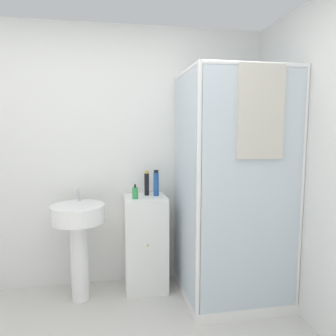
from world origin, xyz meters
The scene contains 7 objects.
wall_back centered at (0.00, 1.70, 1.25)m, with size 6.40×0.06×2.50m, color white.
shower_enclosure centered at (1.17, 1.14, 0.57)m, with size 0.88×0.91×2.02m.
vanity_cabinet centered at (0.47, 1.47, 0.45)m, with size 0.39×0.40×0.90m.
sink centered at (-0.13, 1.36, 0.64)m, with size 0.47×0.47×1.00m.
soap_dispenser centered at (0.37, 1.39, 0.96)m, with size 0.05×0.05×0.13m.
shampoo_bottle_tall_black centered at (0.49, 1.52, 1.02)m, with size 0.04×0.04×0.23m.
shampoo_bottle_blue centered at (0.58, 1.48, 1.02)m, with size 0.05×0.05×0.24m.
Camera 1 is at (0.15, -1.52, 1.55)m, focal length 35.00 mm.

